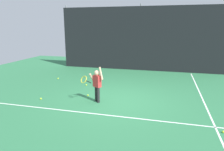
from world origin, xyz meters
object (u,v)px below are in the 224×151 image
object	(u,v)px
tennis_ball_3	(58,78)
tennis_ball_4	(88,95)
tennis_ball_0	(41,99)
tennis_ball_1	(86,85)
tennis_ball_2	(223,132)
tennis_player	(97,83)

from	to	relation	value
tennis_ball_3	tennis_ball_4	distance (m)	3.36
tennis_ball_0	tennis_ball_3	size ratio (longest dim) A/B	1.00
tennis_ball_0	tennis_ball_4	world-z (taller)	same
tennis_ball_1	tennis_ball_2	world-z (taller)	same
tennis_ball_0	tennis_player	bearing A→B (deg)	8.89
tennis_ball_3	tennis_ball_1	bearing A→B (deg)	-21.70
tennis_ball_3	tennis_ball_0	bearing A→B (deg)	-72.61
tennis_ball_0	tennis_ball_1	bearing A→B (deg)	66.72
tennis_player	tennis_ball_0	xyz separation A→B (m)	(-2.17, -0.34, -0.69)
tennis_player	tennis_ball_1	size ratio (longest dim) A/B	20.46
tennis_ball_3	tennis_player	bearing A→B (deg)	-40.86
tennis_ball_4	tennis_ball_2	bearing A→B (deg)	-22.39
tennis_player	tennis_ball_3	bearing A→B (deg)	168.90
tennis_ball_0	tennis_ball_1	world-z (taller)	same
tennis_ball_2	tennis_ball_3	world-z (taller)	same
tennis_ball_1	tennis_ball_2	xyz separation A→B (m)	(5.23, -3.30, 0.00)
tennis_ball_2	tennis_ball_3	xyz separation A→B (m)	(-7.16, 4.07, 0.00)
tennis_player	tennis_ball_0	distance (m)	2.30
tennis_player	tennis_ball_4	xyz separation A→B (m)	(-0.56, 0.52, -0.69)
tennis_ball_0	tennis_ball_3	world-z (taller)	same
tennis_ball_0	tennis_ball_3	bearing A→B (deg)	107.39
tennis_ball_2	tennis_ball_0	bearing A→B (deg)	170.58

